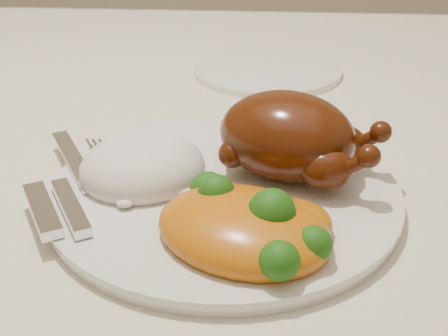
# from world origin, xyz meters

# --- Properties ---
(dining_table) EXTENTS (1.60, 0.90, 0.76)m
(dining_table) POSITION_xyz_m (0.00, 0.00, 0.67)
(dining_table) COLOR brown
(dining_table) RESTS_ON floor
(tablecloth) EXTENTS (1.73, 1.03, 0.18)m
(tablecloth) POSITION_xyz_m (0.00, 0.00, 0.74)
(tablecloth) COLOR silver
(tablecloth) RESTS_ON dining_table
(dinner_plate) EXTENTS (0.39, 0.39, 0.01)m
(dinner_plate) POSITION_xyz_m (0.11, -0.16, 0.77)
(dinner_plate) COLOR silver
(dinner_plate) RESTS_ON tablecloth
(side_plate) EXTENTS (0.21, 0.21, 0.01)m
(side_plate) POSITION_xyz_m (0.14, 0.18, 0.77)
(side_plate) COLOR silver
(side_plate) RESTS_ON tablecloth
(roast_chicken) EXTENTS (0.17, 0.13, 0.08)m
(roast_chicken) POSITION_xyz_m (0.16, -0.13, 0.82)
(roast_chicken) COLOR #4C1A08
(roast_chicken) RESTS_ON dinner_plate
(rice_mound) EXTENTS (0.14, 0.14, 0.06)m
(rice_mound) POSITION_xyz_m (0.03, -0.15, 0.79)
(rice_mound) COLOR white
(rice_mound) RESTS_ON dinner_plate
(mac_and_cheese) EXTENTS (0.17, 0.16, 0.06)m
(mac_and_cheese) POSITION_xyz_m (0.13, -0.24, 0.79)
(mac_and_cheese) COLOR #CB690D
(mac_and_cheese) RESTS_ON dinner_plate
(cutlery) EXTENTS (0.09, 0.19, 0.01)m
(cutlery) POSITION_xyz_m (-0.03, -0.18, 0.79)
(cutlery) COLOR silver
(cutlery) RESTS_ON dinner_plate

